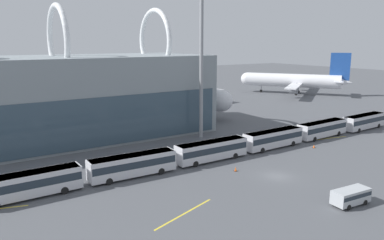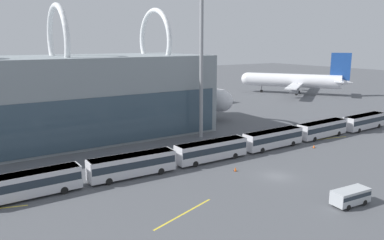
% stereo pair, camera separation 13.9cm
% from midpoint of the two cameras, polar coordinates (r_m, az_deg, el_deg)
% --- Properties ---
extents(ground_plane, '(440.00, 440.00, 0.00)m').
position_cam_midpoint_polar(ground_plane, '(58.08, 12.89, -8.37)').
color(ground_plane, '#515459').
extents(airliner_at_gate_far, '(42.92, 44.43, 13.37)m').
position_cam_midpoint_polar(airliner_at_gate_far, '(109.15, -2.99, 4.13)').
color(airliner_at_gate_far, white).
rests_on(airliner_at_gate_far, ground_plane).
extents(airliner_parked_remote, '(36.17, 36.11, 15.84)m').
position_cam_midpoint_polar(airliner_parked_remote, '(149.15, 15.62, 5.81)').
color(airliner_parked_remote, white).
rests_on(airliner_parked_remote, ground_plane).
extents(shuttle_bus_0, '(13.25, 3.00, 3.38)m').
position_cam_midpoint_polar(shuttle_bus_0, '(52.94, -23.61, -8.83)').
color(shuttle_bus_0, silver).
rests_on(shuttle_bus_0, ground_plane).
extents(shuttle_bus_1, '(13.28, 3.14, 3.38)m').
position_cam_midpoint_polar(shuttle_bus_1, '(56.54, -9.01, -6.65)').
color(shuttle_bus_1, silver).
rests_on(shuttle_bus_1, ground_plane).
extents(shuttle_bus_2, '(13.22, 2.88, 3.38)m').
position_cam_midpoint_polar(shuttle_bus_2, '(63.28, 3.06, -4.50)').
color(shuttle_bus_2, silver).
rests_on(shuttle_bus_2, ground_plane).
extents(shuttle_bus_3, '(13.26, 3.02, 3.38)m').
position_cam_midpoint_polar(shuttle_bus_3, '(72.37, 12.34, -2.66)').
color(shuttle_bus_3, silver).
rests_on(shuttle_bus_3, ground_plane).
extents(shuttle_bus_4, '(13.30, 3.26, 3.38)m').
position_cam_midpoint_polar(shuttle_bus_4, '(83.10, 19.28, -1.19)').
color(shuttle_bus_4, silver).
rests_on(shuttle_bus_4, ground_plane).
extents(shuttle_bus_5, '(13.30, 3.23, 3.38)m').
position_cam_midpoint_polar(shuttle_bus_5, '(94.52, 24.84, -0.11)').
color(shuttle_bus_5, silver).
rests_on(shuttle_bus_5, ground_plane).
extents(service_van_foreground, '(5.23, 2.48, 2.01)m').
position_cam_midpoint_polar(service_van_foreground, '(50.88, 23.07, -10.56)').
color(service_van_foreground, '#B2B7BC').
rests_on(service_van_foreground, ground_plane).
extents(floodlight_mast, '(2.47, 2.47, 32.03)m').
position_cam_midpoint_polar(floodlight_mast, '(76.70, 1.50, 10.83)').
color(floodlight_mast, gray).
rests_on(floodlight_mast, ground_plane).
extents(lane_stripe_1, '(10.24, 2.42, 0.01)m').
position_cam_midpoint_polar(lane_stripe_1, '(82.73, 19.80, -2.69)').
color(lane_stripe_1, yellow).
rests_on(lane_stripe_1, ground_plane).
extents(lane_stripe_3, '(9.80, 3.52, 0.01)m').
position_cam_midpoint_polar(lane_stripe_3, '(45.24, -1.15, -14.07)').
color(lane_stripe_3, yellow).
rests_on(lane_stripe_3, ground_plane).
extents(traffic_cone_0, '(0.52, 0.52, 0.68)m').
position_cam_midpoint_polar(traffic_cone_0, '(59.11, 6.70, -7.44)').
color(traffic_cone_0, black).
rests_on(traffic_cone_0, ground_plane).
extents(traffic_cone_2, '(0.56, 0.56, 0.59)m').
position_cam_midpoint_polar(traffic_cone_2, '(74.84, 18.14, -3.85)').
color(traffic_cone_2, black).
rests_on(traffic_cone_2, ground_plane).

